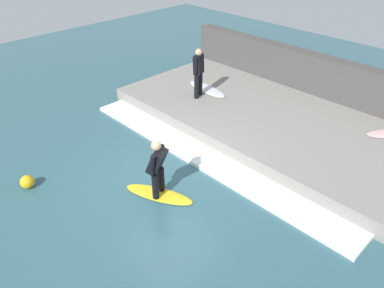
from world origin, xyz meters
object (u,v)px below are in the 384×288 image
surfboard_riding (159,194)px  surfer_waiting_near (199,70)px  surfer_riding (157,166)px  marker_buoy (27,182)px  surfboard_waiting_near (207,89)px

surfboard_riding → surfer_waiting_near: 4.83m
surfboard_riding → surfer_riding: (0.00, 0.00, 0.84)m
surfboard_riding → marker_buoy: 3.22m
surfboard_riding → surfer_riding: 0.84m
surfboard_riding → surfboard_waiting_near: surfboard_waiting_near is taller
surfboard_waiting_near → marker_buoy: (-6.53, -0.24, -0.29)m
surfer_riding → marker_buoy: (-2.07, 2.46, -0.70)m
marker_buoy → surfer_waiting_near: bearing=0.9°
surfboard_riding → surfer_riding: surfer_riding is taller
surfer_riding → surfboard_waiting_near: (4.46, 2.69, -0.40)m
surfboard_waiting_near → marker_buoy: bearing=-177.9°
surfboard_riding → surfboard_waiting_near: size_ratio=0.98×
marker_buoy → surfer_riding: bearing=-49.9°
surfboard_waiting_near → marker_buoy: size_ratio=5.38×
surfboard_riding → surfer_waiting_near: (3.88, 2.55, 1.31)m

